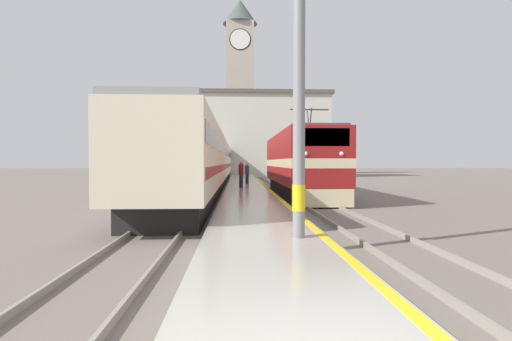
% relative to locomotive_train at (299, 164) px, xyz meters
% --- Properties ---
extents(ground_plane, '(200.00, 200.00, 0.00)m').
position_rel_locomotive_train_xyz_m(ground_plane, '(-3.16, 8.74, -2.01)').
color(ground_plane, '#70665B').
extents(platform, '(2.91, 140.00, 0.40)m').
position_rel_locomotive_train_xyz_m(platform, '(-3.15, 3.74, -1.81)').
color(platform, '#ADA89E').
rests_on(platform, ground).
extents(rail_track_near, '(2.83, 140.00, 0.16)m').
position_rel_locomotive_train_xyz_m(rail_track_near, '(0.00, 3.74, -1.98)').
color(rail_track_near, '#70665B').
rests_on(rail_track_near, ground).
extents(rail_track_far, '(2.83, 140.00, 0.16)m').
position_rel_locomotive_train_xyz_m(rail_track_far, '(-6.13, 3.74, -1.98)').
color(rail_track_far, '#70665B').
rests_on(rail_track_far, ground).
extents(locomotive_train, '(2.92, 14.17, 4.90)m').
position_rel_locomotive_train_xyz_m(locomotive_train, '(0.00, 0.00, 0.00)').
color(locomotive_train, black).
rests_on(locomotive_train, ground).
extents(passenger_train, '(2.92, 51.57, 4.03)m').
position_rel_locomotive_train_xyz_m(passenger_train, '(-6.13, 11.65, 0.16)').
color(passenger_train, black).
rests_on(passenger_train, ground).
extents(catenary_mast, '(2.72, 0.29, 8.83)m').
position_rel_locomotive_train_xyz_m(catenary_mast, '(-2.34, -15.48, 2.77)').
color(catenary_mast, gray).
rests_on(catenary_mast, platform).
extents(person_on_platform, '(0.34, 0.34, 1.80)m').
position_rel_locomotive_train_xyz_m(person_on_platform, '(-3.56, 2.13, -0.66)').
color(person_on_platform, '#23232D').
rests_on(person_on_platform, platform).
extents(second_waiting_passenger, '(0.34, 0.34, 1.63)m').
position_rel_locomotive_train_xyz_m(second_waiting_passenger, '(-3.04, 6.98, -0.76)').
color(second_waiting_passenger, '#23232D').
rests_on(second_waiting_passenger, platform).
extents(clock_tower, '(5.77, 5.77, 29.53)m').
position_rel_locomotive_train_xyz_m(clock_tower, '(-3.31, 43.44, 13.70)').
color(clock_tower, '#ADA393').
rests_on(clock_tower, ground).
extents(station_building, '(23.61, 8.49, 11.88)m').
position_rel_locomotive_train_xyz_m(station_building, '(-2.48, 33.06, 3.96)').
color(station_building, beige).
rests_on(station_building, ground).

